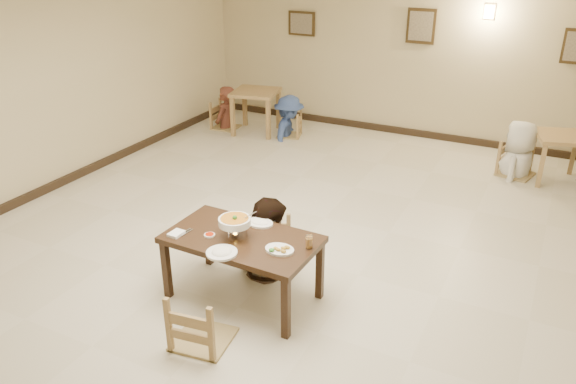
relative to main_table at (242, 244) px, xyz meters
The scene contains 27 objects.
floor 1.11m from the main_table, 87.14° to the left, with size 10.00×10.00×0.00m, color beige.
wall_back 5.98m from the main_table, 89.56° to the left, with size 10.00×10.00×0.00m, color #CBBA91.
wall_left 4.15m from the main_table, 166.99° to the left, with size 10.00×10.00×0.00m, color #CBBA91.
baseboard_back 5.91m from the main_table, 89.56° to the left, with size 8.00×0.06×0.12m, color black.
baseboard_left 4.07m from the main_table, 166.89° to the left, with size 0.06×10.00×0.12m, color black.
picture_a 6.38m from the main_table, 110.15° to the left, with size 0.55×0.04×0.45m.
picture_b 6.03m from the main_table, 88.58° to the left, with size 0.50×0.04×0.60m.
wall_sconce 6.23m from the main_table, 78.03° to the left, with size 0.16×0.05×0.22m, color #FFD88C.
main_table is the anchor object (origin of this frame).
chair_far 0.73m from the main_table, 96.49° to the left, with size 0.46×0.46×0.98m.
chair_near 0.78m from the main_table, 88.21° to the right, with size 0.51×0.51×1.08m.
main_diner 0.65m from the main_table, 93.86° to the left, with size 0.85×0.66×1.75m, color gray.
curry_warmer 0.26m from the main_table, 157.02° to the right, with size 0.36×0.32×0.29m.
rice_plate_far 0.34m from the main_table, 85.69° to the left, with size 0.29×0.29×0.07m.
rice_plate_near 0.38m from the main_table, 90.05° to the right, with size 0.30×0.30×0.07m.
fried_plate 0.48m from the main_table, ahead, with size 0.29×0.29×0.06m.
chili_dish 0.34m from the main_table, 156.97° to the right, with size 0.11×0.11×0.02m.
napkin_cutlery 0.66m from the main_table, 157.14° to the right, with size 0.16×0.24×0.03m.
drink_glass 0.71m from the main_table, ahead, with size 0.07×0.07×0.13m.
bg_table_left 5.38m from the main_table, 118.29° to the left, with size 0.96×0.96×0.81m.
bg_table_right 5.49m from the main_table, 60.55° to the left, with size 0.92×0.92×0.74m.
bg_chair_ll 5.68m from the main_table, 124.39° to the left, with size 0.47×0.47×1.00m.
bg_chair_lr 5.18m from the main_table, 111.46° to the left, with size 0.43×0.43×0.91m.
bg_chair_rl 5.20m from the main_table, 65.75° to the left, with size 0.49×0.49×1.05m.
bg_diner_a 5.69m from the main_table, 124.39° to the left, with size 0.60×0.40×1.65m, color brown.
bg_diner_b 5.18m from the main_table, 111.46° to the left, with size 1.00×0.57×1.55m, color #3A569A.
bg_diner_c 5.21m from the main_table, 65.75° to the left, with size 0.86×0.56×1.75m, color silver.
Camera 1 is at (2.56, -5.07, 3.44)m, focal length 35.00 mm.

